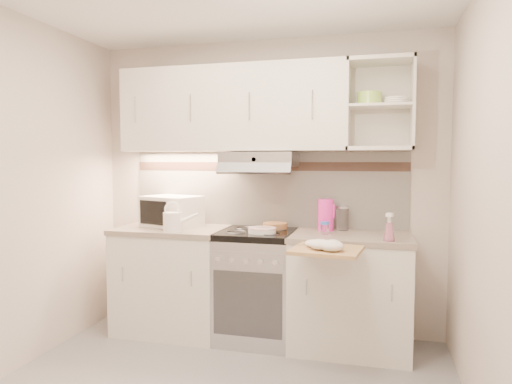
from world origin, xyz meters
The scene contains 16 objects.
room_shell centered at (0.00, 0.37, 1.63)m, with size 3.04×2.84×2.52m.
base_cabinet_left centered at (-0.75, 1.10, 0.43)m, with size 0.90×0.60×0.86m, color silver.
worktop_left centered at (-0.75, 1.10, 0.88)m, with size 0.92×0.62×0.04m, color gray.
base_cabinet_right centered at (0.75, 1.10, 0.43)m, with size 0.90×0.60×0.86m, color silver.
worktop_right centered at (0.75, 1.10, 0.88)m, with size 0.92×0.62×0.04m, color gray.
electric_range centered at (0.00, 1.10, 0.45)m, with size 0.60×0.60×0.90m.
microwave centered at (-0.78, 1.17, 1.03)m, with size 0.55×0.47×0.26m.
watering_can centered at (-0.63, 0.88, 0.99)m, with size 0.28×0.15×0.24m.
plate_stack centered at (0.07, 1.01, 0.92)m, with size 0.22×0.22×0.05m.
bread_loaf centered at (0.12, 1.24, 0.93)m, with size 0.20×0.20×0.05m, color #A97740.
pink_pitcher centered at (0.54, 1.26, 1.03)m, with size 0.14×0.13×0.26m.
glass_jar centered at (0.67, 1.30, 1.00)m, with size 0.11×0.11×0.20m.
spice_jar centered at (0.55, 1.06, 0.95)m, with size 0.07×0.07×0.10m.
spray_bottle centered at (1.03, 0.88, 0.98)m, with size 0.08×0.08×0.22m.
cutting_board centered at (0.62, 0.58, 0.87)m, with size 0.45×0.40×0.02m, color tan.
dish_towel centered at (0.59, 0.57, 0.92)m, with size 0.29×0.24×0.08m, color white, non-canonical shape.
Camera 1 is at (0.92, -2.46, 1.47)m, focal length 32.00 mm.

